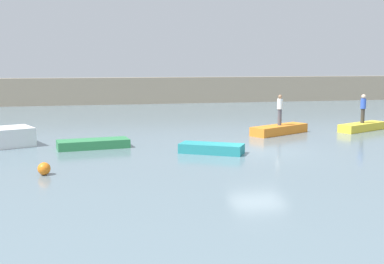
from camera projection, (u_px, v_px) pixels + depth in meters
name	position (u px, v px, depth m)	size (l,w,h in m)	color
ground_plane	(258.00, 150.00, 22.66)	(120.00, 120.00, 0.00)	slate
embankment_wall	(164.00, 90.00, 48.69)	(80.00, 1.20, 2.58)	gray
rowboat_green	(93.00, 144.00, 23.24)	(3.33, 1.20, 0.41)	#2D7F47
rowboat_teal	(212.00, 148.00, 21.94)	(2.83, 1.08, 0.43)	teal
rowboat_orange	(279.00, 130.00, 27.83)	(3.85, 1.07, 0.50)	orange
rowboat_yellow	(362.00, 127.00, 29.17)	(3.58, 0.94, 0.46)	gold
person_blue_shirt	(363.00, 107.00, 29.01)	(0.32, 0.32, 1.71)	#38332D
person_white_shirt	(280.00, 108.00, 27.66)	(0.32, 0.32, 1.74)	#4C4C56
mooring_buoy	(44.00, 169.00, 17.68)	(0.46, 0.46, 0.46)	orange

